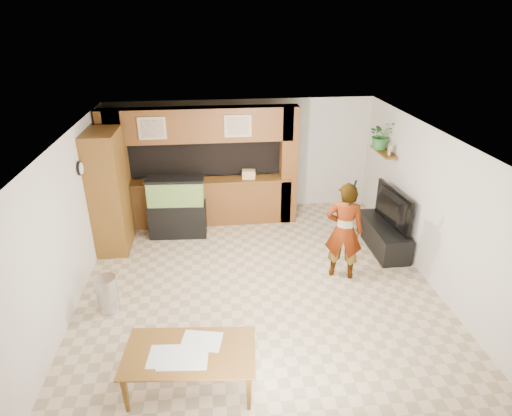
{
  "coord_description": "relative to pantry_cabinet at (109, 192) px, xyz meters",
  "views": [
    {
      "loc": [
        -0.71,
        -6.24,
        4.37
      ],
      "look_at": [
        0.04,
        0.6,
        1.18
      ],
      "focal_mm": 30.0,
      "sensor_mm": 36.0,
      "label": 1
    }
  ],
  "objects": [
    {
      "name": "aquarium",
      "position": [
        1.23,
        0.35,
        -0.56
      ],
      "size": [
        1.18,
        0.44,
        1.3
      ],
      "rotation": [
        0.0,
        0.0,
        -0.06
      ],
      "color": "black",
      "rests_on": "floor"
    },
    {
      "name": "newspaper_b",
      "position": [
        1.54,
        -3.85,
        -0.62
      ],
      "size": [
        0.62,
        0.47,
        0.01
      ],
      "primitive_type": "cube",
      "rotation": [
        0.0,
        0.0,
        -0.07
      ],
      "color": "silver",
      "rests_on": "dining_table"
    },
    {
      "name": "ceiling",
      "position": [
        2.7,
        -1.6,
        1.41
      ],
      "size": [
        6.5,
        6.5,
        0.0
      ],
      "primitive_type": "plane",
      "color": "white",
      "rests_on": "wall_back"
    },
    {
      "name": "dining_table",
      "position": [
        1.61,
        -3.79,
        -0.91
      ],
      "size": [
        1.68,
        1.04,
        0.57
      ],
      "primitive_type": "imported",
      "rotation": [
        0.0,
        0.0,
        -0.09
      ],
      "color": "brown",
      "rests_on": "floor"
    },
    {
      "name": "microphone",
      "position": [
        4.27,
        -1.66,
        0.64
      ],
      "size": [
        0.03,
        0.1,
        0.15
      ],
      "primitive_type": "cylinder",
      "rotation": [
        0.44,
        0.0,
        0.0
      ],
      "color": "black",
      "rests_on": "person"
    },
    {
      "name": "photo_frame",
      "position": [
        5.55,
        0.09,
        0.64
      ],
      "size": [
        0.07,
        0.17,
        0.22
      ],
      "primitive_type": "cube",
      "rotation": [
        0.0,
        0.0,
        -0.23
      ],
      "color": "tan",
      "rests_on": "wall_shelf"
    },
    {
      "name": "trash_can",
      "position": [
        0.26,
        -2.08,
        -0.89
      ],
      "size": [
        0.33,
        0.33,
        0.61
      ],
      "primitive_type": "cylinder",
      "color": "#B2B2B7",
      "rests_on": "floor"
    },
    {
      "name": "wall_right",
      "position": [
        5.7,
        -1.6,
        0.11
      ],
      "size": [
        0.0,
        6.5,
        6.5
      ],
      "primitive_type": "plane",
      "rotation": [
        1.57,
        0.0,
        -1.57
      ],
      "color": "beige",
      "rests_on": "floor"
    },
    {
      "name": "floor",
      "position": [
        2.7,
        -1.6,
        -1.19
      ],
      "size": [
        6.5,
        6.5,
        0.0
      ],
      "primitive_type": "plane",
      "color": "tan",
      "rests_on": "ground"
    },
    {
      "name": "tv_stand",
      "position": [
        5.35,
        -0.62,
        -0.94
      ],
      "size": [
        0.56,
        1.53,
        0.51
      ],
      "primitive_type": "cube",
      "color": "black",
      "rests_on": "floor"
    },
    {
      "name": "counter_box",
      "position": [
        2.78,
        0.85,
        -0.06
      ],
      "size": [
        0.3,
        0.22,
        0.19
      ],
      "primitive_type": "cube",
      "rotation": [
        0.0,
        0.0,
        -0.12
      ],
      "color": "tan",
      "rests_on": "partition"
    },
    {
      "name": "television",
      "position": [
        5.35,
        -0.62,
        -0.31
      ],
      "size": [
        0.3,
        1.29,
        0.74
      ],
      "primitive_type": "imported",
      "rotation": [
        0.0,
        0.0,
        1.68
      ],
      "color": "black",
      "rests_on": "tv_stand"
    },
    {
      "name": "person",
      "position": [
        4.22,
        -1.5,
        -0.3
      ],
      "size": [
        0.76,
        0.62,
        1.79
      ],
      "primitive_type": "imported",
      "rotation": [
        0.0,
        0.0,
        2.81
      ],
      "color": "tan",
      "rests_on": "floor"
    },
    {
      "name": "potted_plant",
      "position": [
        5.52,
        0.51,
        0.82
      ],
      "size": [
        0.6,
        0.54,
        0.59
      ],
      "primitive_type": "imported",
      "rotation": [
        0.0,
        0.0,
        0.15
      ],
      "color": "#2D702F",
      "rests_on": "wall_shelf"
    },
    {
      "name": "wall_shelf",
      "position": [
        5.55,
        0.35,
        0.51
      ],
      "size": [
        0.25,
        0.9,
        0.04
      ],
      "primitive_type": "cube",
      "color": "brown",
      "rests_on": "wall_right"
    },
    {
      "name": "partition",
      "position": [
        1.75,
        1.04,
        0.12
      ],
      "size": [
        4.2,
        0.99,
        2.6
      ],
      "color": "brown",
      "rests_on": "floor"
    },
    {
      "name": "wall_back",
      "position": [
        2.7,
        1.65,
        0.11
      ],
      "size": [
        6.0,
        0.0,
        6.0
      ],
      "primitive_type": "plane",
      "rotation": [
        1.57,
        0.0,
        0.0
      ],
      "color": "beige",
      "rests_on": "floor"
    },
    {
      "name": "newspaper_c",
      "position": [
        1.76,
        -3.59,
        -0.62
      ],
      "size": [
        0.56,
        0.46,
        0.01
      ],
      "primitive_type": "cube",
      "rotation": [
        0.0,
        0.0,
        -0.21
      ],
      "color": "silver",
      "rests_on": "dining_table"
    },
    {
      "name": "wall_left",
      "position": [
        -0.3,
        -1.6,
        0.11
      ],
      "size": [
        0.0,
        6.5,
        6.5
      ],
      "primitive_type": "plane",
      "rotation": [
        1.57,
        0.0,
        1.57
      ],
      "color": "beige",
      "rests_on": "floor"
    },
    {
      "name": "wall_clock",
      "position": [
        -0.27,
        -0.6,
        0.71
      ],
      "size": [
        0.05,
        0.25,
        0.25
      ],
      "color": "black",
      "rests_on": "wall_left"
    },
    {
      "name": "newspaper_a",
      "position": [
        1.39,
        -3.83,
        -0.62
      ],
      "size": [
        0.58,
        0.45,
        0.01
      ],
      "primitive_type": "cube",
      "rotation": [
        0.0,
        0.0,
        -0.11
      ],
      "color": "silver",
      "rests_on": "dining_table"
    },
    {
      "name": "pantry_cabinet",
      "position": [
        0.0,
        0.0,
        0.0
      ],
      "size": [
        0.6,
        0.98,
        2.39
      ],
      "primitive_type": "cube",
      "color": "brown",
      "rests_on": "floor"
    }
  ]
}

